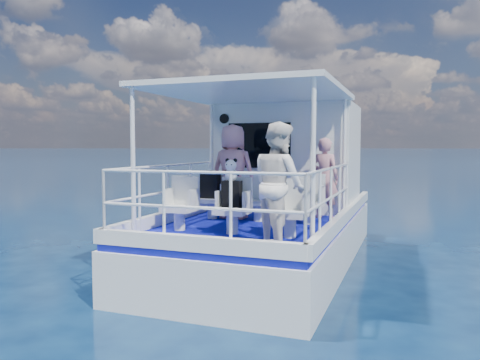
% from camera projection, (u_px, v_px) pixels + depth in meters
% --- Properties ---
extents(ground, '(2000.00, 2000.00, 0.00)m').
position_uv_depth(ground, '(255.00, 273.00, 8.21)').
color(ground, '#081C3C').
rests_on(ground, ground).
extents(hull, '(3.00, 7.00, 1.60)m').
position_uv_depth(hull, '(271.00, 261.00, 9.14)').
color(hull, white).
rests_on(hull, ground).
extents(deck, '(2.90, 6.90, 0.10)m').
position_uv_depth(deck, '(271.00, 217.00, 9.08)').
color(deck, '#0A0D8E').
rests_on(deck, hull).
extents(cabin, '(2.85, 2.00, 2.20)m').
position_uv_depth(cabin, '(289.00, 157.00, 10.22)').
color(cabin, white).
rests_on(cabin, deck).
extents(canopy, '(3.00, 3.20, 0.08)m').
position_uv_depth(canopy, '(252.00, 92.00, 7.80)').
color(canopy, white).
rests_on(canopy, cabin).
extents(canopy_posts, '(2.77, 2.97, 2.20)m').
position_uv_depth(canopy_posts, '(251.00, 160.00, 7.83)').
color(canopy_posts, white).
rests_on(canopy_posts, deck).
extents(railings, '(2.84, 3.59, 1.00)m').
position_uv_depth(railings, '(244.00, 198.00, 7.57)').
color(railings, white).
rests_on(railings, deck).
extents(seat_port_fwd, '(0.48, 0.46, 0.38)m').
position_uv_depth(seat_port_fwd, '(212.00, 208.00, 8.63)').
color(seat_port_fwd, silver).
rests_on(seat_port_fwd, deck).
extents(seat_center_fwd, '(0.48, 0.46, 0.38)m').
position_uv_depth(seat_center_fwd, '(259.00, 210.00, 8.32)').
color(seat_center_fwd, silver).
rests_on(seat_center_fwd, deck).
extents(seat_stbd_fwd, '(0.48, 0.46, 0.38)m').
position_uv_depth(seat_stbd_fwd, '(309.00, 213.00, 8.01)').
color(seat_stbd_fwd, silver).
rests_on(seat_stbd_fwd, deck).
extents(seat_port_aft, '(0.48, 0.46, 0.38)m').
position_uv_depth(seat_port_aft, '(179.00, 218.00, 7.41)').
color(seat_port_aft, silver).
rests_on(seat_port_aft, deck).
extents(seat_center_aft, '(0.48, 0.46, 0.38)m').
position_uv_depth(seat_center_aft, '(232.00, 221.00, 7.10)').
color(seat_center_aft, silver).
rests_on(seat_center_aft, deck).
extents(seat_stbd_aft, '(0.48, 0.46, 0.38)m').
position_uv_depth(seat_stbd_aft, '(290.00, 225.00, 6.79)').
color(seat_stbd_aft, silver).
rests_on(seat_stbd_aft, deck).
extents(passenger_port_fwd, '(0.66, 0.48, 1.74)m').
position_uv_depth(passenger_port_fwd, '(233.00, 171.00, 8.61)').
color(passenger_port_fwd, pink).
rests_on(passenger_port_fwd, deck).
extents(passenger_stbd_fwd, '(0.62, 0.49, 1.49)m').
position_uv_depth(passenger_stbd_fwd, '(325.00, 178.00, 8.61)').
color(passenger_stbd_fwd, '#C17D88').
rests_on(passenger_stbd_fwd, deck).
extents(passenger_stbd_aft, '(1.00, 1.01, 1.64)m').
position_uv_depth(passenger_stbd_aft, '(279.00, 185.00, 6.16)').
color(passenger_stbd_aft, silver).
rests_on(passenger_stbd_aft, deck).
extents(backpack_port, '(0.34, 0.19, 0.45)m').
position_uv_depth(backpack_port, '(210.00, 186.00, 8.57)').
color(backpack_port, black).
rests_on(backpack_port, seat_port_fwd).
extents(backpack_center, '(0.29, 0.16, 0.43)m').
position_uv_depth(backpack_center, '(232.00, 195.00, 7.08)').
color(backpack_center, black).
rests_on(backpack_center, seat_center_aft).
extents(compact_camera, '(0.11, 0.06, 0.06)m').
position_uv_depth(compact_camera, '(210.00, 172.00, 8.55)').
color(compact_camera, black).
rests_on(compact_camera, backpack_port).
extents(panda, '(0.22, 0.18, 0.33)m').
position_uv_depth(panda, '(231.00, 170.00, 7.07)').
color(panda, white).
rests_on(panda, backpack_center).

